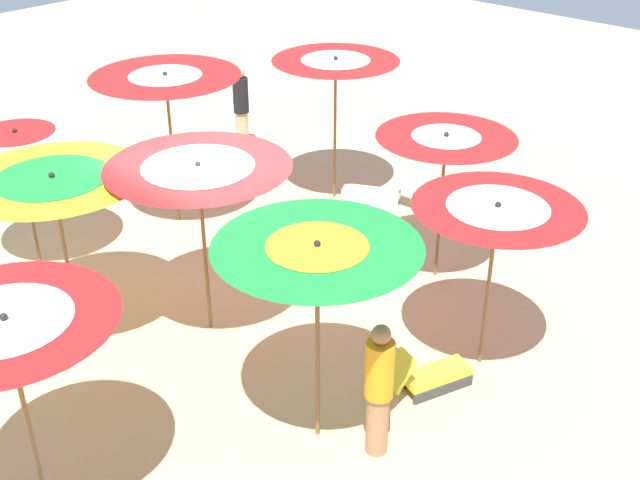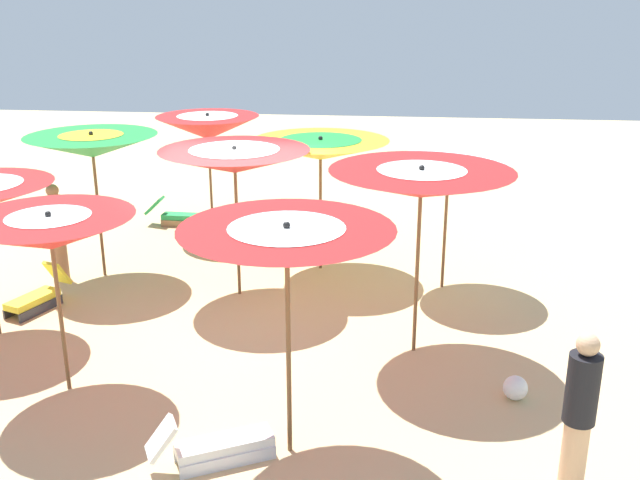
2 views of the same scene
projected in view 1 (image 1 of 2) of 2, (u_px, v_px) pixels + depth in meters
ground at (237, 307)px, 11.05m from camera, size 36.14×36.14×0.04m
beach_umbrella_0 at (17, 143)px, 11.16m from camera, size 1.90×1.90×2.13m
beach_umbrella_1 at (54, 189)px, 9.48m from camera, size 2.26×2.26×2.29m
beach_umbrella_2 at (9, 340)px, 6.88m from camera, size 1.96×1.96×2.34m
beach_umbrella_3 at (166, 86)px, 12.17m from camera, size 2.30×2.30×2.51m
beach_umbrella_4 at (199, 179)px, 9.58m from camera, size 2.25×2.25×2.37m
beach_umbrella_5 at (317, 262)px, 7.77m from camera, size 2.08×2.08×2.43m
beach_umbrella_6 at (336, 69)px, 12.94m from camera, size 2.07×2.07×2.49m
beach_umbrella_7 at (445, 149)px, 10.81m from camera, size 1.91×1.91×2.22m
beach_umbrella_8 at (496, 219)px, 9.00m from camera, size 1.94×1.94×2.21m
lounger_1 at (430, 375)px, 9.40m from camera, size 1.12×0.69×0.63m
lounger_2 at (376, 193)px, 13.72m from camera, size 0.86×1.27×0.58m
beachgoer_0 at (379, 388)px, 8.21m from camera, size 0.30×0.30×1.61m
beachgoer_1 at (241, 107)px, 15.50m from camera, size 0.30×0.30×1.66m
beach_ball at (186, 172)px, 14.61m from camera, size 0.29×0.29×0.29m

